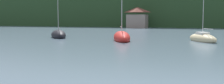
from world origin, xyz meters
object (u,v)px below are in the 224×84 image
(sailboat_far_6, at_px, (58,35))
(shore_building_west, at_px, (137,18))
(sailboat_far_4, at_px, (202,39))
(sailboat_far_1, at_px, (122,37))

(sailboat_far_6, bearing_deg, shore_building_west, -39.98)
(sailboat_far_4, bearing_deg, sailboat_far_6, 61.37)
(shore_building_west, distance_m, sailboat_far_4, 52.02)
(sailboat_far_4, bearing_deg, shore_building_west, -4.90)
(shore_building_west, height_order, sailboat_far_6, sailboat_far_6)
(sailboat_far_1, bearing_deg, sailboat_far_4, 78.65)
(sailboat_far_1, bearing_deg, shore_building_west, 169.39)
(sailboat_far_4, height_order, sailboat_far_6, sailboat_far_4)
(sailboat_far_4, relative_size, sailboat_far_6, 1.20)
(shore_building_west, relative_size, sailboat_far_4, 0.72)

